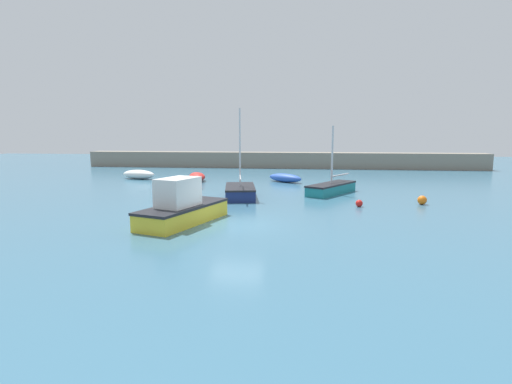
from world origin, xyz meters
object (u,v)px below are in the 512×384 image
Objects in this scene: rowboat_white_midwater at (139,174)px; dinghy_near_pier at (194,184)px; sailboat_short_mast at (331,188)px; mooring_buoy_red at (359,203)px; mooring_buoy_orange at (422,200)px; sailboat_tall_mast at (240,191)px; rowboat_blue_near at (197,177)px; motorboat_with_cabin at (182,207)px; open_tender_yellow at (285,178)px.

dinghy_near_pier is at bearing 153.61° from rowboat_white_midwater.
mooring_buoy_red is (1.32, -4.97, -0.21)m from sailboat_short_mast.
sailboat_tall_mast is at bearing 174.08° from mooring_buoy_orange.
mooring_buoy_red is at bearing -118.10° from sailboat_tall_mast.
rowboat_white_midwater is 8.73× the size of mooring_buoy_red.
mooring_buoy_orange is (5.22, -3.72, -0.15)m from sailboat_short_mast.
dinghy_near_pier reaches higher than rowboat_blue_near.
rowboat_white_midwater is 6.62× the size of mooring_buoy_orange.
open_tender_yellow is (4.06, 16.97, -0.40)m from motorboat_with_cabin.
mooring_buoy_red is (11.75, -6.05, -0.23)m from dinghy_near_pier.
open_tender_yellow is at bearing -119.11° from sailboat_short_mast.
mooring_buoy_orange is (22.78, -10.96, -0.16)m from rowboat_white_midwater.
motorboat_with_cabin is 1.63× the size of open_tender_yellow.
rowboat_white_midwater is (-17.56, 7.24, 0.01)m from sailboat_short_mast.
sailboat_tall_mast reaches higher than sailboat_short_mast.
mooring_buoy_orange is (16.87, -10.18, -0.11)m from rowboat_blue_near.
motorboat_with_cabin reaches higher than open_tender_yellow.
motorboat_with_cabin is 13.01m from sailboat_short_mast.
sailboat_tall_mast is 10.80× the size of mooring_buoy_orange.
rowboat_white_midwater is (-5.91, 0.78, 0.05)m from rowboat_blue_near.
dinghy_near_pier reaches higher than mooring_buoy_orange.
rowboat_white_midwater reaches higher than open_tender_yellow.
open_tender_yellow is at bearing 4.62° from motorboat_with_cabin.
sailboat_tall_mast is 14.99m from rowboat_white_midwater.
motorboat_with_cabin is 20.27m from rowboat_white_midwater.
rowboat_blue_near is 10.53m from sailboat_tall_mast.
motorboat_with_cabin is at bearing 133.53° from rowboat_white_midwater.
mooring_buoy_orange is at bearing 86.02° from sailboat_short_mast.
sailboat_short_mast reaches higher than dinghy_near_pier.
sailboat_short_mast reaches higher than rowboat_white_midwater.
sailboat_tall_mast is (1.52, 7.94, -0.34)m from motorboat_with_cabin.
dinghy_near_pier is (-10.43, 1.08, 0.02)m from sailboat_short_mast.
dinghy_near_pier is 9.43m from rowboat_white_midwater.
sailboat_tall_mast is 11.47m from mooring_buoy_orange.
rowboat_blue_near is at bearing 138.62° from mooring_buoy_red.
mooring_buoy_red is (12.97, -11.43, -0.18)m from rowboat_blue_near.
dinghy_near_pier is at bearing 39.35° from sailboat_tall_mast.
dinghy_near_pier is at bearing -10.30° from rowboat_blue_near.
motorboat_with_cabin reaches higher than rowboat_blue_near.
rowboat_blue_near is 6.08× the size of mooring_buoy_orange.
mooring_buoy_orange is at bearing 167.28° from open_tender_yellow.
dinghy_near_pier is (1.22, -5.39, 0.05)m from rowboat_blue_near.
sailboat_short_mast is 7.45m from open_tender_yellow.
motorboat_with_cabin is 10.39× the size of mooring_buoy_orange.
rowboat_blue_near is at bearing 31.17° from motorboat_with_cabin.
open_tender_yellow is (6.78, 5.42, -0.06)m from dinghy_near_pier.
motorboat_with_cabin is 14.59m from mooring_buoy_orange.
sailboat_short_mast is 12.10× the size of mooring_buoy_red.
rowboat_blue_near is at bearing -87.47° from sailboat_short_mast.
sailboat_tall_mast reaches higher than open_tender_yellow.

